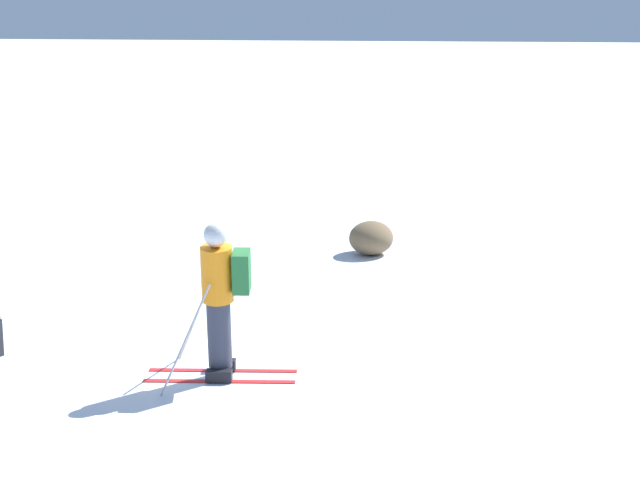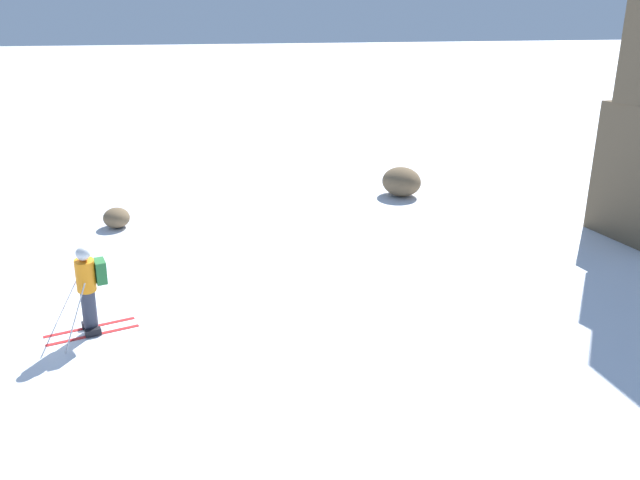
# 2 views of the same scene
# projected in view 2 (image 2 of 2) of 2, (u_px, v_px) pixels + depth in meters

# --- Properties ---
(ground_plane) EXTENTS (300.00, 300.00, 0.00)m
(ground_plane) POSITION_uv_depth(u_px,v_px,m) (94.00, 302.00, 12.85)
(ground_plane) COLOR white
(skier) EXTENTS (1.27, 1.70, 1.78)m
(skier) POSITION_uv_depth(u_px,v_px,m) (88.00, 285.00, 11.20)
(skier) COLOR red
(skier) RESTS_ON ground
(exposed_boulder_0) EXTENTS (0.85, 0.73, 0.55)m
(exposed_boulder_0) POSITION_uv_depth(u_px,v_px,m) (117.00, 218.00, 17.40)
(exposed_boulder_0) COLOR brown
(exposed_boulder_0) RESTS_ON ground
(exposed_boulder_1) EXTENTS (1.45, 1.23, 0.94)m
(exposed_boulder_1) POSITION_uv_depth(u_px,v_px,m) (401.00, 182.00, 20.52)
(exposed_boulder_1) COLOR brown
(exposed_boulder_1) RESTS_ON ground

